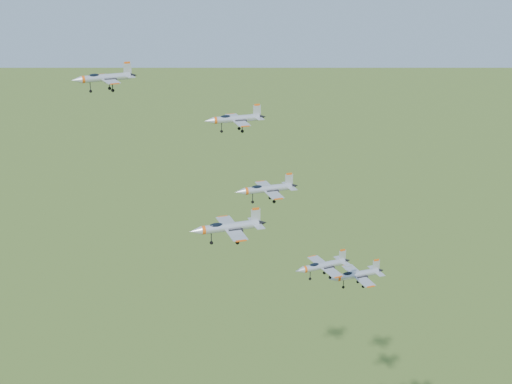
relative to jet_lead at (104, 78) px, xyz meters
name	(u,v)px	position (x,y,z in m)	size (l,w,h in m)	color
jet_lead	(104,78)	(0.00, 0.00, 0.00)	(11.68, 9.66, 3.12)	#AAAEB7
jet_left_high	(235,119)	(21.05, -8.44, -7.38)	(11.40, 9.45, 3.05)	#AAAEB7
jet_right_high	(228,227)	(10.18, -34.02, -16.72)	(11.69, 9.68, 3.13)	#AAAEB7
jet_left_low	(266,189)	(25.99, -11.28, -20.31)	(12.21, 10.10, 3.26)	#AAAEB7
jet_right_low	(322,266)	(31.30, -24.00, -31.16)	(11.10, 9.15, 2.97)	#AAAEB7
jet_trail	(356,275)	(41.33, -18.78, -37.17)	(11.80, 9.71, 3.16)	#AAAEB7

